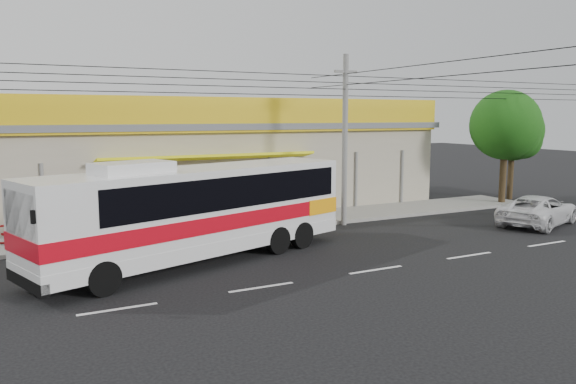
% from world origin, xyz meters
% --- Properties ---
extents(ground, '(120.00, 120.00, 0.00)m').
position_xyz_m(ground, '(0.00, 0.00, 0.00)').
color(ground, black).
rests_on(ground, ground).
extents(sidewalk, '(30.00, 3.20, 0.15)m').
position_xyz_m(sidewalk, '(0.00, 6.00, 0.07)').
color(sidewalk, gray).
rests_on(sidewalk, ground).
extents(lane_markings, '(50.00, 0.12, 0.01)m').
position_xyz_m(lane_markings, '(0.00, -2.50, 0.00)').
color(lane_markings, silver).
rests_on(lane_markings, ground).
extents(storefront_building, '(22.60, 9.20, 5.70)m').
position_xyz_m(storefront_building, '(-0.01, 11.54, 2.30)').
color(storefront_building, '#A09781').
rests_on(storefront_building, ground).
extents(coach_bus, '(11.56, 5.80, 3.50)m').
position_xyz_m(coach_bus, '(-4.52, 1.07, 1.87)').
color(coach_bus, silver).
rests_on(coach_bus, ground).
extents(motorbike_red, '(2.26, 1.26, 1.12)m').
position_xyz_m(motorbike_red, '(-9.84, 6.42, 0.71)').
color(motorbike_red, maroon).
rests_on(motorbike_red, sidewalk).
extents(white_car, '(5.25, 3.65, 1.33)m').
position_xyz_m(white_car, '(10.87, 0.24, 0.67)').
color(white_car, silver).
rests_on(white_car, ground).
extents(utility_pole, '(34.00, 14.00, 7.50)m').
position_xyz_m(utility_pole, '(3.12, 4.23, 6.19)').
color(utility_pole, slate).
rests_on(utility_pole, ground).
extents(tree_near, '(3.44, 3.44, 5.71)m').
position_xyz_m(tree_near, '(16.14, 6.33, 3.86)').
color(tree_near, black).
rests_on(tree_near, ground).
extents(tree_far, '(3.77, 3.77, 6.25)m').
position_xyz_m(tree_far, '(14.10, 5.05, 4.23)').
color(tree_far, black).
rests_on(tree_far, ground).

